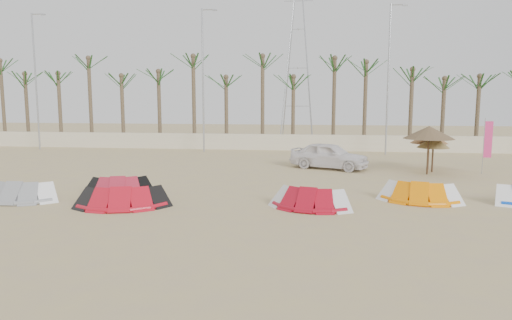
# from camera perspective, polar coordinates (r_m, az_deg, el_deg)

# --- Properties ---
(ground) EXTENTS (120.00, 120.00, 0.00)m
(ground) POSITION_cam_1_polar(r_m,az_deg,el_deg) (15.86, -2.85, -7.52)
(ground) COLOR tan
(ground) RESTS_ON ground
(boundary_wall) EXTENTS (60.00, 0.30, 1.30)m
(boundary_wall) POSITION_cam_1_polar(r_m,az_deg,el_deg) (37.33, 3.21, 2.23)
(boundary_wall) COLOR beige
(boundary_wall) RESTS_ON ground
(palm_line) EXTENTS (52.00, 4.00, 7.70)m
(palm_line) POSITION_cam_1_polar(r_m,az_deg,el_deg) (38.69, 4.44, 11.00)
(palm_line) COLOR brown
(palm_line) RESTS_ON ground
(lamp_a) EXTENTS (1.25, 0.14, 11.00)m
(lamp_a) POSITION_cam_1_polar(r_m,az_deg,el_deg) (41.82, -25.79, 9.09)
(lamp_a) COLOR #A5A8AD
(lamp_a) RESTS_ON ground
(lamp_b) EXTENTS (1.25, 0.14, 11.00)m
(lamp_b) POSITION_cam_1_polar(r_m,az_deg,el_deg) (36.17, -6.59, 10.14)
(lamp_b) COLOR #A5A8AD
(lamp_b) RESTS_ON ground
(lamp_c) EXTENTS (1.25, 0.14, 11.00)m
(lamp_c) POSITION_cam_1_polar(r_m,az_deg,el_deg) (35.49, 16.27, 9.94)
(lamp_c) COLOR #A5A8AD
(lamp_c) RESTS_ON ground
(pylon) EXTENTS (3.00, 3.00, 14.00)m
(pylon) POSITION_cam_1_polar(r_m,az_deg,el_deg) (43.30, 5.12, 2.09)
(pylon) COLOR #A5A8AD
(pylon) RESTS_ON ground
(kite_grey) EXTENTS (3.20, 1.60, 0.90)m
(kite_grey) POSITION_cam_1_polar(r_m,az_deg,el_deg) (21.16, -27.17, -3.37)
(kite_grey) COLOR gray
(kite_grey) RESTS_ON ground
(kite_red_left) EXTENTS (3.24, 2.15, 0.90)m
(kite_red_left) POSITION_cam_1_polar(r_m,az_deg,el_deg) (20.83, -16.47, -3.00)
(kite_red_left) COLOR #AB1F34
(kite_red_left) RESTS_ON ground
(kite_red_mid) EXTENTS (3.76, 2.28, 0.90)m
(kite_red_mid) POSITION_cam_1_polar(r_m,az_deg,el_deg) (18.52, -15.98, -4.27)
(kite_red_mid) COLOR red
(kite_red_mid) RESTS_ON ground
(kite_red_right) EXTENTS (3.35, 2.16, 0.90)m
(kite_red_right) POSITION_cam_1_polar(r_m,az_deg,el_deg) (17.73, 6.70, -4.56)
(kite_red_right) COLOR #A50B1C
(kite_red_right) RESTS_ON ground
(kite_orange) EXTENTS (3.42, 2.16, 0.90)m
(kite_orange) POSITION_cam_1_polar(r_m,az_deg,el_deg) (19.87, 19.59, -3.62)
(kite_orange) COLOR orange
(kite_orange) RESTS_ON ground
(parasol_left) EXTENTS (2.14, 2.14, 2.26)m
(parasol_left) POSITION_cam_1_polar(r_m,az_deg,el_deg) (28.73, 20.83, 2.65)
(parasol_left) COLOR #4C331E
(parasol_left) RESTS_ON ground
(parasol_mid) EXTENTS (2.74, 2.74, 2.68)m
(parasol_mid) POSITION_cam_1_polar(r_m,az_deg,el_deg) (26.77, 20.81, 3.24)
(parasol_mid) COLOR #4C331E
(parasol_mid) RESTS_ON ground
(parasol_right) EXTENTS (1.80, 1.80, 2.11)m
(parasol_right) POSITION_cam_1_polar(r_m,az_deg,el_deg) (27.73, 21.29, 2.15)
(parasol_right) COLOR #4C331E
(parasol_right) RESTS_ON ground
(flag_pink) EXTENTS (0.45, 0.05, 3.11)m
(flag_pink) POSITION_cam_1_polar(r_m,az_deg,el_deg) (28.29, 26.92, 2.13)
(flag_pink) COLOR #A5A8AD
(flag_pink) RESTS_ON ground
(car) EXTENTS (5.01, 3.49, 1.58)m
(car) POSITION_cam_1_polar(r_m,az_deg,el_deg) (27.63, 9.14, 0.55)
(car) COLOR white
(car) RESTS_ON ground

